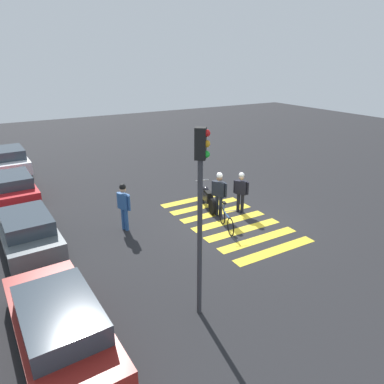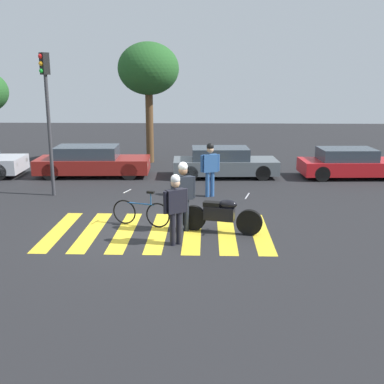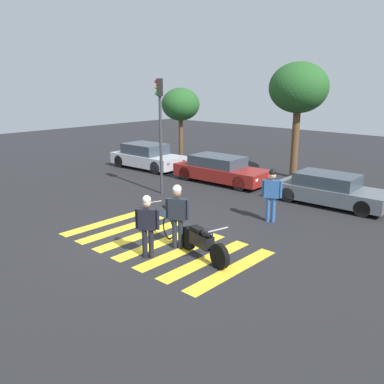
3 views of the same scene
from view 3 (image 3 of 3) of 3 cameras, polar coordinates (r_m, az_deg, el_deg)
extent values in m
plane|color=#232326|center=(12.33, -4.42, -7.08)|extent=(60.00, 60.00, 0.00)
cylinder|color=black|center=(10.59, 3.86, -8.94)|extent=(0.69, 0.30, 0.68)
cylinder|color=black|center=(11.73, -0.63, -6.44)|extent=(0.69, 0.30, 0.68)
cube|color=black|center=(11.12, 1.35, -6.69)|extent=(0.84, 0.47, 0.36)
ellipsoid|color=black|center=(10.84, 2.06, -5.74)|extent=(0.52, 0.35, 0.24)
cube|color=black|center=(11.19, 0.78, -5.23)|extent=(0.48, 0.34, 0.12)
cylinder|color=#A5A5AD|center=(10.38, 3.66, -5.26)|extent=(0.18, 0.61, 0.04)
torus|color=black|center=(13.35, -5.32, -3.74)|extent=(0.68, 0.24, 0.70)
torus|color=black|center=(12.49, -3.33, -5.05)|extent=(0.68, 0.24, 0.70)
cylinder|color=#1E4C8C|center=(12.82, -4.38, -3.19)|extent=(0.77, 0.27, 0.04)
cylinder|color=#1E4C8C|center=(12.51, -3.79, -2.83)|extent=(0.04, 0.04, 0.34)
cube|color=black|center=(12.46, -3.80, -2.05)|extent=(0.22, 0.15, 0.06)
cylinder|color=#99999E|center=(13.08, -5.19, -1.37)|extent=(0.16, 0.45, 0.03)
cylinder|color=#1E232D|center=(11.75, -1.61, -5.89)|extent=(0.14, 0.14, 0.87)
cylinder|color=#1E232D|center=(11.80, -2.45, -5.80)|extent=(0.14, 0.14, 0.87)
cube|color=#1E232D|center=(11.53, -2.06, -2.38)|extent=(0.55, 0.41, 0.62)
sphere|color=#8C664C|center=(11.40, -2.08, -0.13)|extent=(0.24, 0.24, 0.24)
cylinder|color=#1E232D|center=(11.44, -0.61, -2.50)|extent=(0.09, 0.09, 0.59)
cylinder|color=#1E232D|center=(11.62, -3.50, -2.25)|extent=(0.09, 0.09, 0.59)
sphere|color=white|center=(11.37, -2.09, 0.40)|extent=(0.25, 0.25, 0.25)
cylinder|color=black|center=(11.21, -5.72, -7.18)|extent=(0.14, 0.14, 0.82)
cylinder|color=black|center=(11.26, -6.61, -7.11)|extent=(0.14, 0.14, 0.82)
cube|color=black|center=(10.99, -6.27, -3.77)|extent=(0.51, 0.43, 0.58)
sphere|color=tan|center=(10.86, -6.33, -1.57)|extent=(0.22, 0.22, 0.22)
cylinder|color=black|center=(10.92, -4.80, -3.86)|extent=(0.09, 0.09, 0.55)
cylinder|color=black|center=(11.07, -7.71, -3.69)|extent=(0.09, 0.09, 0.55)
sphere|color=white|center=(10.83, -6.35, -1.06)|extent=(0.23, 0.23, 0.23)
cylinder|color=#2D5999|center=(14.19, 11.29, -2.47)|extent=(0.14, 0.14, 0.86)
cylinder|color=#2D5999|center=(14.22, 10.58, -2.40)|extent=(0.14, 0.14, 0.86)
cube|color=#2D5999|center=(14.00, 11.09, 0.43)|extent=(0.54, 0.37, 0.61)
sphere|color=tan|center=(13.89, 11.18, 2.27)|extent=(0.23, 0.23, 0.23)
cylinder|color=#2D5999|center=(13.95, 12.30, 0.32)|extent=(0.09, 0.09, 0.58)
cylinder|color=#2D5999|center=(14.05, 9.88, 0.55)|extent=(0.09, 0.09, 0.58)
sphere|color=black|center=(13.87, 11.20, 2.70)|extent=(0.24, 0.24, 0.24)
cube|color=yellow|center=(14.30, -11.85, -4.16)|extent=(0.45, 3.36, 0.01)
cube|color=yellow|center=(13.62, -9.62, -5.04)|extent=(0.45, 3.36, 0.01)
cube|color=yellow|center=(12.96, -7.15, -6.01)|extent=(0.45, 3.36, 0.01)
cube|color=yellow|center=(12.33, -4.42, -7.06)|extent=(0.45, 3.36, 0.01)
cube|color=yellow|center=(11.73, -1.38, -8.21)|extent=(0.45, 3.36, 0.01)
cube|color=yellow|center=(11.18, 1.99, -9.44)|extent=(0.45, 3.36, 0.01)
cube|color=yellow|center=(10.67, 5.72, -10.76)|extent=(0.45, 3.36, 0.01)
cylinder|color=black|center=(22.41, -2.10, 4.05)|extent=(0.69, 0.25, 0.68)
cylinder|color=black|center=(21.25, -5.05, 3.39)|extent=(0.69, 0.25, 0.68)
cylinder|color=black|center=(24.38, -7.11, 4.85)|extent=(0.69, 0.25, 0.68)
cylinder|color=black|center=(23.32, -10.05, 4.26)|extent=(0.69, 0.25, 0.68)
cube|color=#B7BAC1|center=(22.78, -6.16, 4.53)|extent=(4.28, 2.05, 0.60)
cube|color=#333D47|center=(22.83, -6.57, 6.03)|extent=(2.34, 1.74, 0.56)
cube|color=#F2EDCC|center=(21.79, -1.26, 4.37)|extent=(0.09, 0.20, 0.12)
cube|color=#F2EDCC|center=(20.93, -3.40, 3.90)|extent=(0.09, 0.20, 0.12)
cylinder|color=black|center=(19.30, 9.19, 2.02)|extent=(0.68, 0.25, 0.67)
cylinder|color=black|center=(18.03, 6.68, 1.19)|extent=(0.68, 0.25, 0.67)
cylinder|color=black|center=(21.02, 1.86, 3.28)|extent=(0.68, 0.25, 0.67)
cylinder|color=black|center=(19.86, -0.86, 2.59)|extent=(0.68, 0.25, 0.67)
cube|color=maroon|center=(19.47, 4.10, 2.72)|extent=(4.67, 1.96, 0.58)
cube|color=#333D47|center=(19.50, 3.58, 4.34)|extent=(2.55, 1.66, 0.49)
cube|color=#F2EDCC|center=(18.74, 10.71, 2.26)|extent=(0.09, 0.20, 0.12)
cube|color=#F2EDCC|center=(17.79, 8.94, 1.66)|extent=(0.09, 0.20, 0.12)
cylinder|color=black|center=(17.06, 24.20, -0.99)|extent=(0.62, 0.25, 0.61)
cylinder|color=black|center=(15.70, 22.70, -2.15)|extent=(0.62, 0.25, 0.61)
cylinder|color=black|center=(17.99, 15.45, 0.59)|extent=(0.62, 0.25, 0.61)
cylinder|color=black|center=(16.70, 13.33, -0.37)|extent=(0.62, 0.25, 0.61)
cube|color=slate|center=(16.77, 18.87, -0.21)|extent=(4.30, 1.88, 0.56)
cube|color=#333D47|center=(16.72, 18.35, 1.64)|extent=(2.35, 1.59, 0.48)
cube|color=#F2EDCC|center=(15.66, 25.21, -1.59)|extent=(0.09, 0.20, 0.12)
cylinder|color=#38383D|center=(17.22, -4.36, 6.38)|extent=(0.12, 0.12, 4.08)
cube|color=black|center=(17.02, -4.53, 14.36)|extent=(0.34, 0.34, 0.70)
sphere|color=red|center=(17.01, -5.00, 15.13)|extent=(0.16, 0.16, 0.16)
sphere|color=orange|center=(17.01, -4.98, 14.35)|extent=(0.16, 0.16, 0.16)
sphere|color=green|center=(17.02, -4.96, 13.58)|extent=(0.16, 0.16, 0.16)
cylinder|color=brown|center=(25.63, -1.56, 7.46)|extent=(0.26, 0.26, 2.45)
ellipsoid|color=#235623|center=(25.44, -1.60, 12.14)|extent=(2.31, 2.31, 1.97)
cylinder|color=brown|center=(20.92, 14.17, 6.47)|extent=(0.35, 0.35, 3.32)
ellipsoid|color=#235623|center=(20.71, 14.66, 13.92)|extent=(2.82, 2.82, 2.40)
camera|label=1|loc=(24.43, -8.28, 18.52)|focal=33.13mm
camera|label=2|loc=(8.30, -77.03, -0.99)|focal=44.16mm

